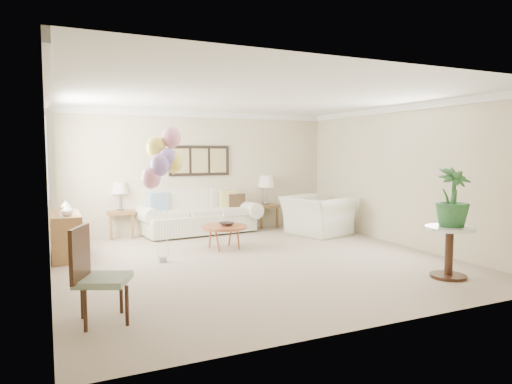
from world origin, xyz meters
The scene contains 18 objects.
ground_plane centered at (0.00, 0.00, 0.00)m, with size 6.00×6.00×0.00m, color tan.
room_shell centered at (-0.11, 0.09, 1.63)m, with size 6.04×6.04×2.60m.
wall_art_triptych centered at (0.00, 2.96, 1.55)m, with size 1.35×0.06×0.65m.
sofa centered at (-0.09, 2.80, 0.37)m, with size 2.65×1.19×0.94m.
end_table_left centered at (-1.69, 2.95, 0.47)m, with size 0.52×0.47×0.57m.
end_table_right centered at (1.57, 2.89, 0.45)m, with size 0.49×0.45×0.54m.
lamp_left centered at (-1.69, 2.95, 0.99)m, with size 0.32×0.32×0.56m.
lamp_right centered at (1.57, 2.89, 1.04)m, with size 0.37×0.37×0.66m.
coffee_table centered at (-0.15, 1.08, 0.39)m, with size 0.83×0.83×0.42m.
decor_bowl centered at (-0.11, 1.05, 0.45)m, with size 0.25×0.25×0.06m, color #2B221F.
armchair centered at (2.13, 1.63, 0.40)m, with size 1.23×1.08×0.80m, color white.
side_table centered at (2.01, -1.99, 0.54)m, with size 0.66×0.66×0.71m.
potted_plant centered at (2.03, -1.99, 1.12)m, with size 0.45×0.45×0.81m, color #26522D.
accent_chair centered at (-2.59, -1.74, 0.52)m, with size 0.65×0.65×1.00m.
credenza centered at (-2.76, 1.50, 0.37)m, with size 0.46×1.20×0.74m.
vase_white centered at (-2.74, 1.12, 0.83)m, with size 0.18×0.18×0.19m, color silver.
vase_sage centered at (-2.74, 1.76, 0.83)m, with size 0.18×0.18×0.18m, color #B7C3A6.
balloon_cluster centered at (-1.37, 0.49, 1.64)m, with size 0.66×0.53×2.14m.
Camera 1 is at (-2.99, -6.51, 1.73)m, focal length 32.00 mm.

